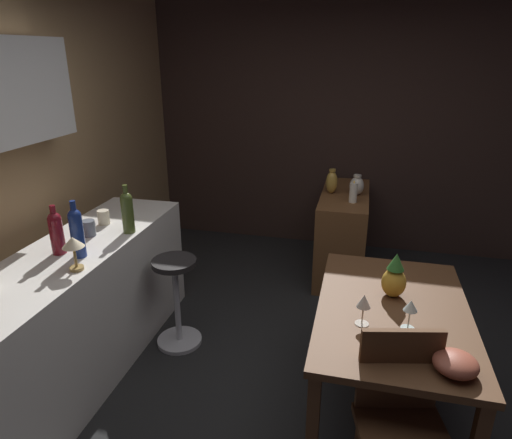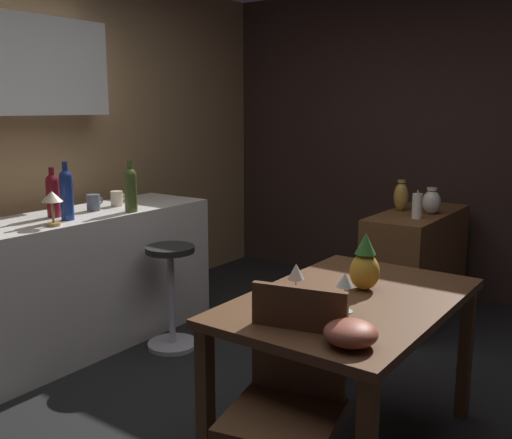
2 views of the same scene
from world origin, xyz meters
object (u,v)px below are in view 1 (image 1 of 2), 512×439
sideboard_cabinet (342,233)px  counter_lamp (73,246)px  wine_glass_right (364,302)px  wine_bottle_olive (127,211)px  dining_table (392,322)px  wine_bottle_ruby (56,231)px  cup_cream (104,217)px  wine_bottle_cobalt (77,231)px  wine_glass_left (411,307)px  pineapple_centerpiece (394,278)px  bar_stool (177,300)px  vase_brass (332,182)px  pillar_candle_tall (353,193)px  cup_slate (89,228)px  chair_near_window (401,420)px  fruit_bowl (456,364)px  vase_ceramic_ivory (357,186)px

sideboard_cabinet → counter_lamp: bearing=146.3°
wine_glass_right → wine_bottle_olive: bearing=72.3°
dining_table → sideboard_cabinet: (1.85, 0.37, -0.24)m
wine_bottle_ruby → cup_cream: (0.52, 0.00, -0.10)m
sideboard_cabinet → counter_lamp: (-2.12, 1.42, 0.64)m
wine_glass_right → wine_bottle_cobalt: wine_bottle_cobalt is taller
wine_bottle_olive → wine_bottle_ruby: bearing=148.7°
wine_bottle_olive → wine_bottle_cobalt: size_ratio=0.95×
wine_glass_left → wine_bottle_cobalt: bearing=87.8°
wine_bottle_cobalt → wine_bottle_olive: bearing=-13.1°
pineapple_centerpiece → bar_stool: bearing=81.4°
pineapple_centerpiece → vase_brass: 1.76m
wine_bottle_cobalt → wine_bottle_ruby: bearing=86.1°
sideboard_cabinet → pillar_candle_tall: size_ratio=5.50×
dining_table → cup_slate: 2.04m
chair_near_window → bar_stool: (0.94, 1.51, -0.13)m
dining_table → vase_brass: 1.92m
wine_glass_left → wine_bottle_ruby: 2.10m
bar_stool → pillar_candle_tall: 1.79m
sideboard_cabinet → vase_brass: 0.54m
sideboard_cabinet → pillar_candle_tall: pillar_candle_tall is taller
pineapple_centerpiece → fruit_bowl: size_ratio=1.38×
sideboard_cabinet → wine_bottle_olive: 2.18m
sideboard_cabinet → chair_near_window: size_ratio=1.21×
pineapple_centerpiece → wine_bottle_cobalt: size_ratio=0.76×
wine_bottle_cobalt → cup_slate: wine_bottle_cobalt is taller
chair_near_window → cup_cream: size_ratio=7.70×
wine_glass_right → wine_bottle_olive: (0.51, 1.60, 0.19)m
pineapple_centerpiece → wine_bottle_olive: bearing=84.4°
chair_near_window → wine_glass_left: size_ratio=5.44×
fruit_bowl → dining_table: bearing=26.3°
wine_bottle_cobalt → vase_ceramic_ivory: 2.52m
pineapple_centerpiece → vase_ceramic_ivory: size_ratio=1.41×
wine_bottle_cobalt → vase_brass: size_ratio=1.55×
bar_stool → pillar_candle_tall: size_ratio=3.47×
bar_stool → counter_lamp: bearing=154.4°
pineapple_centerpiece → wine_bottle_cobalt: 1.90m
fruit_bowl → cup_slate: (0.68, 2.25, 0.17)m
wine_bottle_olive → pillar_candle_tall: size_ratio=1.71×
wine_glass_right → wine_bottle_cobalt: 1.72m
wine_bottle_ruby → cup_slate: bearing=-3.3°
counter_lamp → pineapple_centerpiece: bearing=-76.8°
pineapple_centerpiece → wine_bottle_ruby: (-0.24, 2.02, 0.19)m
wine_bottle_cobalt → counter_lamp: (-0.16, -0.09, -0.02)m
cup_cream → counter_lamp: size_ratio=0.58×
chair_near_window → wine_glass_left: 0.53m
sideboard_cabinet → wine_bottle_cobalt: wine_bottle_cobalt is taller
wine_glass_right → pillar_candle_tall: pillar_candle_tall is taller
dining_table → pineapple_centerpiece: size_ratio=4.71×
chair_near_window → vase_ceramic_ivory: (2.40, 0.30, 0.41)m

